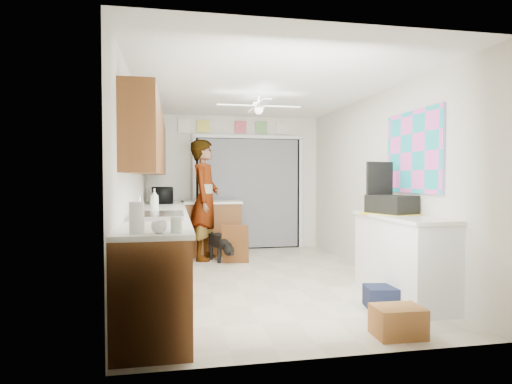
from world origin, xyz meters
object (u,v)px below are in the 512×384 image
paper_towel_roll (137,218)px  cardboard_box (398,321)px  man (205,200)px  dog (219,246)px  cup (159,227)px  microwave (162,195)px  soap_bottle (154,200)px  suitcase (391,204)px  navy_crate (383,297)px

paper_towel_roll → cardboard_box: bearing=1.3°
man → dog: 0.80m
cup → paper_towel_roll: bearing=180.0°
microwave → man: (0.68, 0.11, -0.08)m
soap_bottle → paper_towel_roll: size_ratio=1.21×
soap_bottle → suitcase: size_ratio=0.58×
microwave → suitcase: (2.64, -2.43, -0.02)m
paper_towel_roll → suitcase: 3.00m
microwave → man: size_ratio=0.24×
suitcase → man: (-1.96, 2.54, -0.06)m
paper_towel_roll → man: man is taller
cardboard_box → dog: bearing=108.0°
soap_bottle → man: man is taller
soap_bottle → cardboard_box: size_ratio=0.69×
cardboard_box → cup: bearing=-178.6°
cardboard_box → man: size_ratio=0.21×
cup → navy_crate: cup is taller
suitcase → dog: bearing=107.0°
microwave → dog: microwave is taller
cardboard_box → dog: dog is taller
suitcase → man: 3.21m
paper_towel_roll → dog: bearing=74.8°
microwave → cup: size_ratio=4.03×
cup → dog: bearing=77.1°
man → suitcase: bearing=-125.3°
suitcase → navy_crate: bearing=-145.2°
suitcase → man: size_ratio=0.25×
dog → man: bearing=119.9°
paper_towel_roll → navy_crate: (2.41, 0.82, -0.95)m
soap_bottle → navy_crate: size_ratio=0.78×
man → cardboard_box: bearing=-142.8°
dog → soap_bottle: bearing=-140.1°
paper_towel_roll → suitcase: size_ratio=0.48×
soap_bottle → cup: size_ratio=2.44×
cardboard_box → dog: 3.75m
cup → suitcase: bearing=26.2°
microwave → navy_crate: microwave is taller
soap_bottle → man: 1.93m
paper_towel_roll → navy_crate: bearing=18.7°
paper_towel_roll → man: bearing=78.6°
microwave → soap_bottle: bearing=173.3°
navy_crate → dog: size_ratio=0.59×
cardboard_box → soap_bottle: bearing=137.0°
cup → man: (0.61, 3.80, 0.00)m
cardboard_box → paper_towel_roll: bearing=-178.7°
cup → navy_crate: 2.54m
suitcase → microwave: bearing=117.9°
navy_crate → man: size_ratio=0.18×
soap_bottle → dog: size_ratio=0.46×
cardboard_box → suitcase: bearing=64.3°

